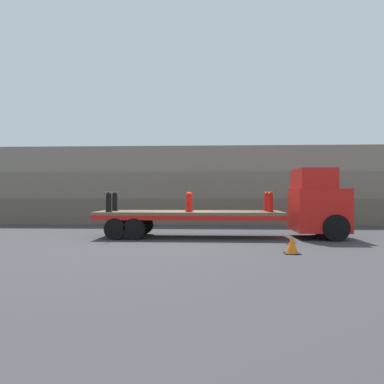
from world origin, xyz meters
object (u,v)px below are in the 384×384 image
(fire_hydrant_black_far_0, at_px, (115,202))
(fire_hydrant_red_far_1, at_px, (190,202))
(fire_hydrant_red_near_2, at_px, (270,202))
(fire_hydrant_red_far_2, at_px, (267,202))
(truck_cab, at_px, (319,204))
(fire_hydrant_red_near_1, at_px, (189,202))
(flatbed_trailer, at_px, (174,217))
(fire_hydrant_black_near_0, at_px, (109,202))
(traffic_cone, at_px, (292,245))

(fire_hydrant_black_far_0, xyz_separation_m, fire_hydrant_red_far_1, (3.58, 0.00, 0.00))
(fire_hydrant_red_near_2, distance_m, fire_hydrant_red_far_2, 1.06)
(truck_cab, xyz_separation_m, fire_hydrant_red_near_1, (-5.84, -0.53, 0.07))
(flatbed_trailer, distance_m, fire_hydrant_red_near_1, 1.11)
(fire_hydrant_red_far_1, distance_m, fire_hydrant_red_far_2, 3.58)
(fire_hydrant_red_near_1, distance_m, fire_hydrant_red_far_1, 1.06)
(fire_hydrant_black_near_0, relative_size, traffic_cone, 1.44)
(flatbed_trailer, bearing_deg, fire_hydrant_red_near_2, -7.08)
(flatbed_trailer, xyz_separation_m, fire_hydrant_black_far_0, (-2.87, 0.53, 0.67))
(flatbed_trailer, height_order, fire_hydrant_red_near_1, fire_hydrant_red_near_1)
(truck_cab, height_order, flatbed_trailer, truck_cab)
(fire_hydrant_black_far_0, relative_size, fire_hydrant_red_far_1, 1.00)
(truck_cab, distance_m, fire_hydrant_red_near_2, 2.32)
(fire_hydrant_red_far_1, height_order, fire_hydrant_red_near_2, same)
(flatbed_trailer, relative_size, fire_hydrant_red_near_2, 9.55)
(fire_hydrant_black_near_0, relative_size, fire_hydrant_black_far_0, 1.00)
(fire_hydrant_black_near_0, xyz_separation_m, fire_hydrant_red_far_2, (7.15, 1.06, 0.00))
(fire_hydrant_red_far_2, height_order, traffic_cone, fire_hydrant_red_far_2)
(fire_hydrant_red_near_1, bearing_deg, fire_hydrant_red_far_2, 16.56)
(truck_cab, bearing_deg, fire_hydrant_black_far_0, 176.77)
(fire_hydrant_red_near_1, distance_m, traffic_cone, 5.57)
(fire_hydrant_red_near_2, bearing_deg, traffic_cone, -88.79)
(truck_cab, height_order, fire_hydrant_red_far_2, truck_cab)
(fire_hydrant_black_near_0, bearing_deg, fire_hydrant_red_near_2, 0.00)
(fire_hydrant_red_far_1, distance_m, fire_hydrant_red_near_2, 3.73)
(fire_hydrant_black_far_0, height_order, fire_hydrant_red_far_2, same)
(truck_cab, xyz_separation_m, traffic_cone, (-2.18, -4.52, -1.24))
(fire_hydrant_red_near_2, distance_m, traffic_cone, 4.20)
(fire_hydrant_red_far_2, bearing_deg, fire_hydrant_red_far_1, 180.00)
(flatbed_trailer, distance_m, fire_hydrant_red_far_1, 1.11)
(fire_hydrant_black_near_0, relative_size, fire_hydrant_red_far_2, 1.00)
(fire_hydrant_red_near_2, relative_size, fire_hydrant_red_far_2, 1.00)
(fire_hydrant_black_far_0, distance_m, fire_hydrant_red_far_1, 3.58)
(truck_cab, height_order, fire_hydrant_black_near_0, truck_cab)
(truck_cab, xyz_separation_m, fire_hydrant_red_far_2, (-2.26, 0.53, 0.07))
(fire_hydrant_red_far_2, xyz_separation_m, traffic_cone, (0.08, -5.05, -1.31))
(flatbed_trailer, bearing_deg, fire_hydrant_black_far_0, 169.51)
(fire_hydrant_red_near_2, bearing_deg, fire_hydrant_red_far_2, 90.00)
(fire_hydrant_red_far_2, bearing_deg, fire_hydrant_red_near_1, -163.44)
(fire_hydrant_black_far_0, bearing_deg, fire_hydrant_red_far_1, 0.00)
(fire_hydrant_red_near_1, height_order, fire_hydrant_red_far_1, same)
(fire_hydrant_black_far_0, bearing_deg, flatbed_trailer, -10.49)
(truck_cab, height_order, traffic_cone, truck_cab)
(truck_cab, bearing_deg, flatbed_trailer, 180.00)
(fire_hydrant_red_near_1, distance_m, fire_hydrant_red_far_2, 3.73)
(fire_hydrant_red_near_1, bearing_deg, fire_hydrant_red_far_1, 90.00)
(flatbed_trailer, height_order, fire_hydrant_red_far_1, fire_hydrant_red_far_1)
(truck_cab, height_order, fire_hydrant_red_near_1, truck_cab)
(fire_hydrant_red_near_1, relative_size, fire_hydrant_red_far_2, 1.00)
(fire_hydrant_black_near_0, relative_size, fire_hydrant_red_far_1, 1.00)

